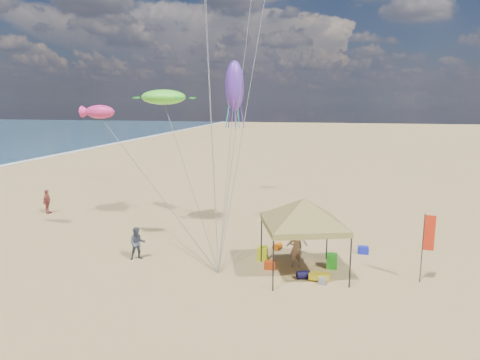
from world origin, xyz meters
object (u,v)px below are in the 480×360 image
at_px(person_near_b, 137,244).
at_px(chair_yellow, 262,253).
at_px(person_near_c, 297,241).
at_px(person_near_a, 296,248).
at_px(person_far_a, 47,202).
at_px(cooler_red, 270,265).
at_px(cooler_blue, 363,250).
at_px(canopy_tent, 304,201).
at_px(chair_green, 332,261).
at_px(feather_flag, 427,237).
at_px(beach_cart, 319,276).

bearing_deg(person_near_b, chair_yellow, -18.65).
xyz_separation_m(person_near_b, person_near_c, (7.87, 2.06, -0.02)).
height_order(person_near_a, person_near_c, person_near_a).
xyz_separation_m(person_near_c, person_far_a, (-18.08, 4.95, 0.05)).
bearing_deg(cooler_red, cooler_blue, 34.29).
relative_size(canopy_tent, chair_yellow, 9.20).
xyz_separation_m(person_near_b, person_far_a, (-10.21, 7.01, 0.03)).
relative_size(canopy_tent, cooler_red, 11.93).
relative_size(chair_green, person_far_a, 0.40).
height_order(canopy_tent, chair_yellow, canopy_tent).
distance_m(feather_flag, chair_green, 4.45).
bearing_deg(feather_flag, beach_cart, -170.85).
relative_size(cooler_blue, chair_green, 0.77).
height_order(chair_yellow, person_far_a, person_far_a).
distance_m(person_near_a, person_near_c, 1.38).
xyz_separation_m(person_near_a, person_near_b, (-7.90, -0.69, -0.10)).
bearing_deg(beach_cart, cooler_red, 159.48).
height_order(chair_green, person_far_a, person_far_a).
xyz_separation_m(cooler_blue, person_far_a, (-21.46, 3.78, 0.68)).
height_order(person_near_a, person_near_b, person_near_a).
bearing_deg(canopy_tent, cooler_blue, 48.23).
xyz_separation_m(canopy_tent, person_near_b, (-8.27, 0.11, -2.62)).
relative_size(beach_cart, person_near_b, 0.53).
bearing_deg(person_near_b, cooler_blue, -13.79).
xyz_separation_m(chair_green, person_near_a, (-1.72, -0.19, 0.59)).
bearing_deg(beach_cart, feather_flag, 9.15).
relative_size(feather_flag, person_near_a, 1.67).
bearing_deg(chair_yellow, feather_flag, -9.21).
xyz_separation_m(cooler_red, beach_cart, (2.33, -0.87, 0.01)).
bearing_deg(person_far_a, chair_yellow, -120.07).
height_order(chair_green, beach_cart, chair_green).
xyz_separation_m(canopy_tent, person_near_a, (-0.36, 0.80, -2.53)).
height_order(feather_flag, chair_green, feather_flag).
distance_m(person_near_b, person_near_c, 8.14).
distance_m(chair_green, beach_cart, 1.70).
xyz_separation_m(chair_green, person_near_c, (-1.75, 1.19, 0.48)).
relative_size(feather_flag, cooler_red, 5.82).
bearing_deg(beach_cart, chair_green, 70.62).
bearing_deg(canopy_tent, cooler_red, 170.35).
relative_size(beach_cart, person_near_a, 0.48).
height_order(cooler_red, beach_cart, cooler_red).
bearing_deg(feather_flag, person_near_b, -179.94).
bearing_deg(canopy_tent, chair_green, 36.00).
bearing_deg(cooler_red, beach_cart, -20.52).
distance_m(beach_cart, person_far_a, 20.78).
bearing_deg(canopy_tent, person_near_c, 100.34).
bearing_deg(person_near_a, chair_green, 155.28).
distance_m(cooler_red, beach_cart, 2.48).
height_order(cooler_red, person_near_b, person_near_b).
xyz_separation_m(feather_flag, person_near_b, (-13.62, -0.02, -1.25)).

